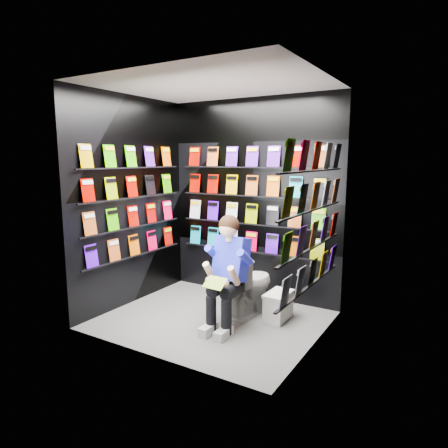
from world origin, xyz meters
The scene contains 14 objects.
floor centered at (0.00, 0.00, 0.00)m, with size 2.40×2.40×0.00m, color #5D5D5A.
ceiling centered at (0.00, 0.00, 2.60)m, with size 2.40×2.40×0.00m, color white.
wall_back centered at (0.00, 1.00, 1.30)m, with size 2.40×0.04×2.60m, color black.
wall_front centered at (0.00, -1.00, 1.30)m, with size 2.40×0.04×2.60m, color black.
wall_left centered at (-1.20, 0.00, 1.30)m, with size 0.04×2.00×2.60m, color black.
wall_right centered at (1.20, 0.00, 1.30)m, with size 0.04×2.00×2.60m, color black.
comics_back centered at (0.00, 0.97, 1.31)m, with size 2.10×0.06×1.37m, color #BD511B, non-canonical shape.
comics_left centered at (-1.17, 0.00, 1.31)m, with size 0.06×1.70×1.37m, color #BD511B, non-canonical shape.
comics_right centered at (1.17, 0.00, 1.31)m, with size 0.06×1.70×1.37m, color #BD511B, non-canonical shape.
toilet centered at (0.26, 0.39, 0.37)m, with size 0.42×0.75×0.73m, color white.
longbox centered at (0.65, 0.41, 0.15)m, with size 0.22×0.39×0.29m, color silver.
longbox_lid centered at (0.65, 0.41, 0.31)m, with size 0.24×0.41×0.03m, color silver.
reader centered at (0.26, 0.01, 0.75)m, with size 0.49×0.71×1.32m, color #3035DC, non-canonical shape.
held_comic centered at (0.26, -0.34, 0.58)m, with size 0.23×0.01×0.16m, color green.
Camera 1 is at (2.36, -3.65, 1.84)m, focal length 32.00 mm.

